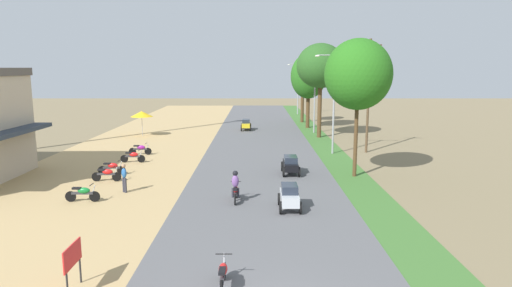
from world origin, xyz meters
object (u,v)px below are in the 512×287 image
vendor_umbrella (140,114)px  streetlamp_mid (314,91)px  car_sedan_black (289,164)px  car_sedan_yellow (245,124)px  streetlamp_far (297,85)px  street_signboard (71,259)px  parked_motorbike_third (111,167)px  median_tree_nearest (357,75)px  parked_motorbike_nearest (82,193)px  median_tree_fourth (302,75)px  car_hatchback_silver (288,196)px  motorbike_ahead_third (234,187)px  pedestrian_on_shoulder (123,177)px  median_tree_third (307,76)px  parked_motorbike_second (106,174)px  parked_motorbike_fifth (139,149)px  motorbike_ahead_second (222,273)px  median_tree_second (319,66)px  utility_pole_near (367,94)px  streetlamp_near (333,97)px  parked_motorbike_fourth (132,156)px

vendor_umbrella → streetlamp_mid: streetlamp_mid is taller
car_sedan_black → car_sedan_yellow: bearing=99.3°
streetlamp_mid → streetlamp_far: 18.88m
street_signboard → streetlamp_mid: 36.03m
parked_motorbike_third → median_tree_nearest: size_ratio=0.21×
parked_motorbike_nearest → street_signboard: street_signboard is taller
median_tree_fourth → car_hatchback_silver: 35.70m
median_tree_fourth → motorbike_ahead_third: 34.90m
parked_motorbike_nearest → streetlamp_mid: size_ratio=0.24×
pedestrian_on_shoulder → median_tree_third: (13.25, 26.86, 4.97)m
parked_motorbike_nearest → median_tree_third: (14.89, 28.62, 5.38)m
parked_motorbike_second → parked_motorbike_fifth: 8.35m
parked_motorbike_second → parked_motorbike_fifth: (-0.10, 8.35, 0.00)m
parked_motorbike_third → motorbike_ahead_second: (8.30, -15.02, 0.02)m
median_tree_second → car_sedan_black: bearing=-104.6°
streetlamp_far → car_hatchback_silver: 45.18m
streetlamp_far → utility_pole_near: size_ratio=0.82×
median_tree_nearest → streetlamp_near: median_tree_nearest is taller
median_tree_second → parked_motorbike_second: bearing=-131.6°
median_tree_third → motorbike_ahead_third: median_tree_third is taller
streetlamp_near → motorbike_ahead_third: 15.42m
car_sedan_yellow → motorbike_ahead_third: motorbike_ahead_third is taller
car_sedan_black → motorbike_ahead_third: (-3.30, -6.02, 0.11)m
median_tree_fourth → car_sedan_black: 28.53m
parked_motorbike_fifth → streetlamp_near: (15.37, 0.55, 4.08)m
median_tree_second → car_sedan_yellow: median_tree_second is taller
parked_motorbike_nearest → parked_motorbike_second: bearing=92.2°
parked_motorbike_nearest → street_signboard: 9.78m
car_sedan_yellow → street_signboard: bearing=-97.3°
parked_motorbike_fourth → pedestrian_on_shoulder: size_ratio=1.11×
car_sedan_yellow → motorbike_ahead_second: size_ratio=1.26×
parked_motorbike_nearest → pedestrian_on_shoulder: pedestrian_on_shoulder is taller
median_tree_second → motorbike_ahead_second: median_tree_second is taller
median_tree_third → car_sedan_black: (-3.71, -22.62, -5.19)m
parked_motorbike_nearest → motorbike_ahead_third: size_ratio=1.00×
median_tree_second → median_tree_fourth: size_ratio=1.18×
motorbike_ahead_second → parked_motorbike_nearest: bearing=130.9°
car_sedan_yellow → parked_motorbike_fifth: bearing=-120.1°
parked_motorbike_third → car_hatchback_silver: 13.10m
parked_motorbike_second → parked_motorbike_fourth: same height
car_sedan_yellow → parked_motorbike_third: bearing=-111.8°
streetlamp_far → motorbike_ahead_second: streetlamp_far is taller
motorbike_ahead_third → median_tree_third: bearing=76.2°
parked_motorbike_nearest → parked_motorbike_third: 5.93m
parked_motorbike_second → car_hatchback_silver: (10.72, -5.42, 0.19)m
motorbike_ahead_third → median_tree_nearest: bearing=36.8°
parked_motorbike_third → car_sedan_black: bearing=0.4°
median_tree_second → utility_pole_near: median_tree_second is taller
utility_pole_near → motorbike_ahead_second: (-10.13, -22.94, -4.21)m
car_sedan_yellow → motorbike_ahead_second: bearing=-89.9°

